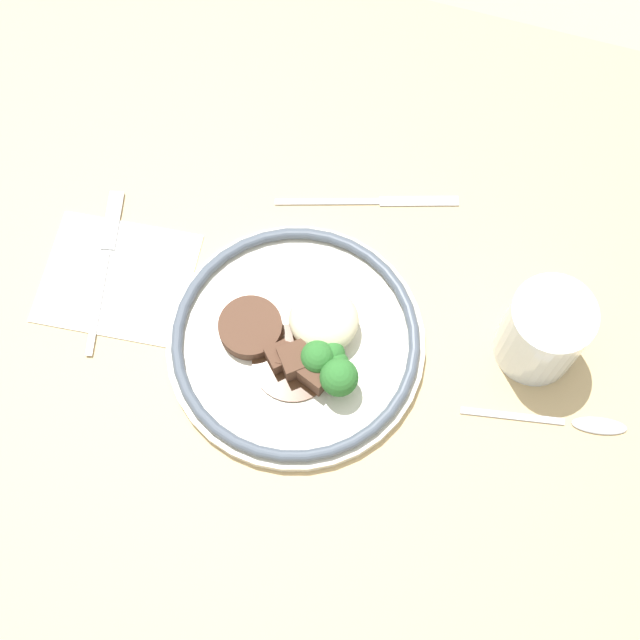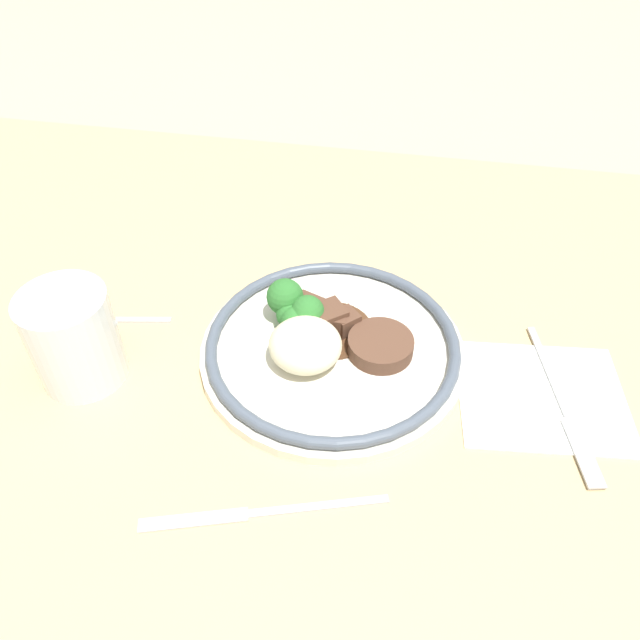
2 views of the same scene
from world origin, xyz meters
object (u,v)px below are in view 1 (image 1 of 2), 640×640
(knife, at_px, (374,201))
(spoon, at_px, (578,423))
(juice_glass, at_px, (543,332))
(fork, at_px, (106,254))
(plate, at_px, (300,341))

(knife, bearing_deg, spoon, -52.36)
(juice_glass, height_order, fork, juice_glass)
(plate, relative_size, spoon, 1.60)
(juice_glass, xyz_separation_m, fork, (-0.47, -0.03, -0.04))
(juice_glass, xyz_separation_m, spoon, (0.06, -0.07, -0.05))
(spoon, bearing_deg, fork, 165.75)
(fork, relative_size, knife, 0.97)
(juice_glass, relative_size, spoon, 0.59)
(juice_glass, distance_m, spoon, 0.10)
(fork, xyz_separation_m, knife, (0.26, 0.15, -0.00))
(fork, relative_size, spoon, 1.15)
(plate, bearing_deg, fork, 170.43)
(plate, relative_size, fork, 1.40)
(fork, distance_m, knife, 0.30)
(fork, distance_m, spoon, 0.53)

